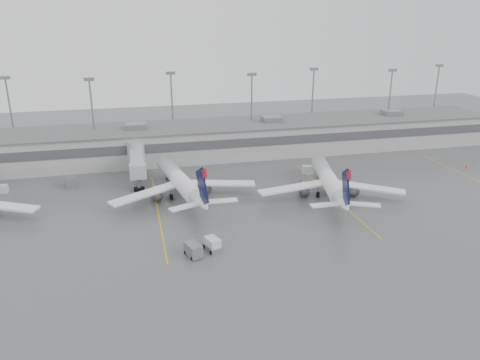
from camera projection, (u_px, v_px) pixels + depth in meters
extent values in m
plane|color=#4B4B4D|center=(289.00, 264.00, 69.22)|extent=(260.00, 260.00, 0.00)
cube|color=#A09F9B|center=(216.00, 140.00, 120.97)|extent=(150.00, 16.00, 8.00)
cube|color=#47474C|center=(222.00, 144.00, 113.27)|extent=(150.00, 0.15, 2.20)
cube|color=#606060|center=(216.00, 125.00, 119.61)|extent=(152.00, 17.00, 0.30)
cube|color=slate|center=(392.00, 113.00, 130.29)|extent=(5.00, 4.00, 1.30)
cylinder|color=gray|center=(12.00, 119.00, 116.71)|extent=(0.44, 0.44, 20.00)
cube|color=slate|center=(5.00, 78.00, 113.27)|extent=(2.40, 0.50, 0.80)
cylinder|color=gray|center=(93.00, 122.00, 114.22)|extent=(0.44, 0.44, 20.00)
cube|color=slate|center=(89.00, 79.00, 110.77)|extent=(2.40, 0.50, 0.80)
cylinder|color=gray|center=(172.00, 112.00, 125.46)|extent=(0.44, 0.44, 20.00)
cube|color=slate|center=(171.00, 73.00, 122.01)|extent=(2.40, 0.50, 0.80)
cylinder|color=gray|center=(252.00, 114.00, 122.97)|extent=(0.44, 0.44, 20.00)
cube|color=slate|center=(252.00, 74.00, 119.52)|extent=(2.40, 0.50, 0.80)
cylinder|color=gray|center=(312.00, 105.00, 134.21)|extent=(0.44, 0.44, 20.00)
cube|color=slate|center=(314.00, 69.00, 130.76)|extent=(2.40, 0.50, 0.80)
cylinder|color=gray|center=(389.00, 107.00, 131.71)|extent=(0.44, 0.44, 20.00)
cube|color=slate|center=(393.00, 70.00, 128.27)|extent=(2.40, 0.50, 0.80)
cylinder|color=gray|center=(435.00, 100.00, 142.95)|extent=(0.44, 0.44, 20.00)
cube|color=slate|center=(440.00, 66.00, 139.51)|extent=(2.40, 0.50, 0.80)
cylinder|color=#9D9FA2|center=(136.00, 156.00, 109.34)|extent=(4.00, 4.00, 7.00)
cube|color=#9D9FA2|center=(137.00, 161.00, 103.11)|extent=(2.80, 13.00, 2.60)
cube|color=#9D9FA2|center=(138.00, 171.00, 96.25)|extent=(3.40, 2.40, 3.00)
cylinder|color=gray|center=(139.00, 184.00, 97.23)|extent=(0.70, 0.70, 2.80)
cube|color=black|center=(139.00, 189.00, 97.58)|extent=(2.20, 1.20, 0.70)
cube|color=gold|center=(158.00, 212.00, 87.37)|extent=(0.25, 40.00, 0.01)
cube|color=gold|center=(332.00, 196.00, 95.02)|extent=(0.25, 40.00, 0.01)
cube|color=gold|center=(480.00, 182.00, 102.67)|extent=(0.25, 40.00, 0.01)
cube|color=white|center=(0.00, 206.00, 84.00)|extent=(14.23, 8.15, 0.38)
cylinder|color=white|center=(179.00, 179.00, 94.56)|extent=(7.20, 24.33, 3.29)
cone|color=white|center=(163.00, 161.00, 106.35)|extent=(3.75, 3.57, 3.29)
cone|color=white|center=(202.00, 203.00, 81.77)|extent=(4.14, 5.95, 3.29)
cube|color=white|center=(145.00, 194.00, 89.39)|extent=(13.96, 9.09, 0.38)
cube|color=white|center=(220.00, 183.00, 95.00)|extent=(14.52, 4.94, 0.38)
cube|color=black|center=(202.00, 187.00, 80.22)|extent=(1.34, 6.14, 7.17)
cube|color=maroon|center=(204.00, 174.00, 78.02)|extent=(0.69, 2.24, 2.08)
cylinder|color=black|center=(167.00, 177.00, 104.06)|extent=(0.54, 1.04, 0.99)
cylinder|color=black|center=(171.00, 197.00, 92.72)|extent=(0.68, 1.27, 1.21)
cylinder|color=black|center=(194.00, 194.00, 94.41)|extent=(0.68, 1.27, 1.21)
cylinder|color=white|center=(328.00, 178.00, 95.25)|extent=(8.38, 23.88, 3.24)
cone|color=white|center=(317.00, 159.00, 107.85)|extent=(3.82, 3.66, 3.24)
cone|color=white|center=(344.00, 204.00, 81.59)|extent=(4.35, 5.98, 3.24)
cube|color=white|center=(293.00, 188.00, 92.61)|extent=(14.23, 4.09, 0.38)
cube|color=white|center=(368.00, 187.00, 92.79)|extent=(13.50, 9.58, 0.38)
cube|color=black|center=(346.00, 188.00, 80.03)|extent=(1.65, 6.00, 7.06)
cube|color=maroon|center=(349.00, 175.00, 77.76)|extent=(0.80, 2.20, 2.05)
cylinder|color=black|center=(319.00, 176.00, 105.32)|extent=(0.58, 1.03, 0.97)
cylinder|color=black|center=(318.00, 194.00, 94.08)|extent=(0.73, 1.27, 1.19)
cylinder|color=black|center=(340.00, 194.00, 94.14)|extent=(0.73, 1.27, 1.19)
cube|color=silver|center=(213.00, 244.00, 72.99)|extent=(2.48, 3.12, 2.04)
cube|color=slate|center=(213.00, 248.00, 73.20)|extent=(2.84, 3.62, 0.79)
cylinder|color=black|center=(204.00, 247.00, 73.67)|extent=(0.44, 0.68, 0.63)
cylinder|color=black|center=(214.00, 244.00, 74.58)|extent=(0.44, 0.68, 0.63)
cylinder|color=black|center=(211.00, 253.00, 71.87)|extent=(0.44, 0.68, 0.63)
cylinder|color=black|center=(221.00, 250.00, 72.78)|extent=(0.44, 0.68, 0.63)
cube|color=slate|center=(193.00, 250.00, 71.17)|extent=(2.72, 3.57, 1.92)
cylinder|color=black|center=(186.00, 252.00, 71.93)|extent=(0.44, 0.68, 0.63)
cylinder|color=black|center=(201.00, 256.00, 70.92)|extent=(0.44, 0.68, 0.63)
cube|color=silver|center=(2.00, 189.00, 96.35)|extent=(2.32, 1.57, 1.63)
cube|color=silver|center=(177.00, 176.00, 104.11)|extent=(2.68, 2.21, 1.63)
cube|color=silver|center=(308.00, 170.00, 107.99)|extent=(2.85, 2.24, 1.78)
cube|color=slate|center=(71.00, 182.00, 99.83)|extent=(2.66, 3.65, 2.08)
cone|color=#FC3205|center=(167.00, 183.00, 101.42)|extent=(0.42, 0.42, 0.67)
cone|color=#FC3205|center=(301.00, 180.00, 102.57)|extent=(0.48, 0.48, 0.77)
cone|color=#FC3205|center=(466.00, 166.00, 112.27)|extent=(0.50, 0.50, 0.80)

